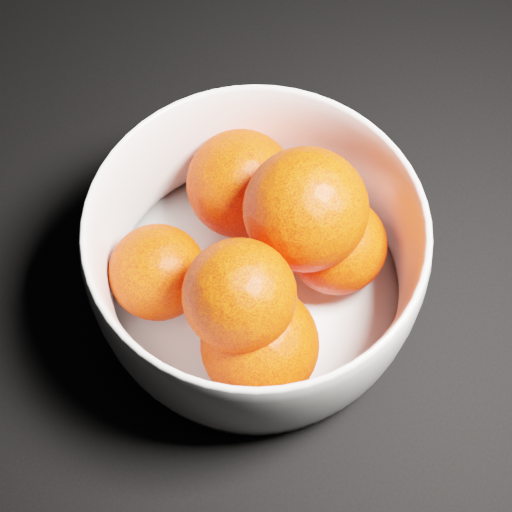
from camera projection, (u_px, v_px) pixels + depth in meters
ground at (407, 391)px, 0.49m from camera, size 3.00×3.00×0.00m
bowl at (256, 260)px, 0.48m from camera, size 0.22×0.22×0.11m
orange_pile at (261, 252)px, 0.47m from camera, size 0.18×0.19×0.12m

